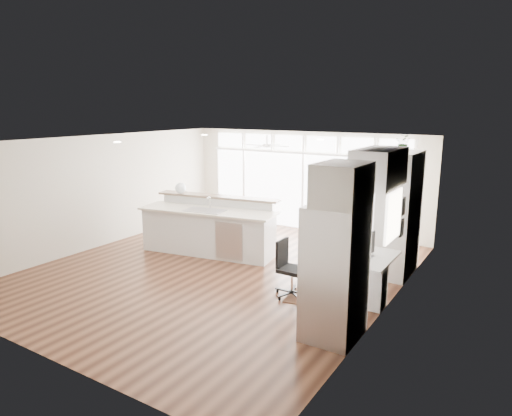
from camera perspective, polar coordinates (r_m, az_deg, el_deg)
The scene contains 24 objects.
floor at distance 9.68m, azimuth -4.66°, elevation -7.80°, with size 7.00×8.00×0.02m, color #3B1E12.
ceiling at distance 9.10m, azimuth -4.96°, elevation 8.41°, with size 7.00×8.00×0.02m, color white.
wall_back at distance 12.67m, azimuth 6.08°, elevation 3.39°, with size 7.00×0.04×2.70m, color beige.
wall_front at distance 6.66m, azimuth -25.97°, elevation -6.23°, with size 7.00×0.04×2.70m, color beige.
wall_left at distance 11.70m, azimuth -18.70°, elevation 2.04°, with size 0.04×8.00×2.70m, color beige.
wall_right at distance 7.78m, azimuth 16.38°, elevation -2.86°, with size 0.04×8.00×2.70m, color beige.
glass_wall at distance 12.66m, azimuth 5.93°, elevation 2.02°, with size 5.80×0.06×2.08m, color silver.
transom_row at distance 12.49m, azimuth 6.07°, elevation 8.03°, with size 5.90×0.06×0.40m, color silver.
desk_window at distance 8.02m, azimuth 16.78°, elevation -0.95°, with size 0.04×0.85×0.85m, color white.
ceiling_fan at distance 11.72m, azimuth 1.39°, elevation 8.29°, with size 1.16×1.16×0.32m, color white.
recessed_lights at distance 9.26m, azimuth -4.21°, elevation 8.37°, with size 3.40×3.00×0.02m, color white.
oven_cabinet at distance 9.57m, azimuth 17.41°, elevation -0.70°, with size 0.64×1.20×2.50m, color silver.
desk_nook at distance 8.44m, azimuth 14.10°, elevation -8.43°, with size 0.72×1.30×0.76m, color silver.
upper_cabinets at distance 7.96m, azimuth 15.13°, elevation 4.91°, with size 0.64×1.30×0.64m, color silver.
refrigerator at distance 6.77m, azimuth 9.82°, elevation -7.92°, with size 0.76×0.90×2.00m, color #B8B8BD.
fridge_cabinet at distance 6.42m, azimuth 10.75°, elevation 2.93°, with size 0.64×0.90×0.60m, color silver.
framed_photos at distance 8.64m, azimuth 17.82°, elevation -1.10°, with size 0.06×0.22×0.80m, color black.
kitchen_island at distance 10.61m, azimuth -6.01°, elevation -2.32°, with size 3.22×1.21×1.28m, color silver.
rug at distance 8.35m, azimuth 7.23°, elevation -11.14°, with size 0.96×0.69×0.01m, color #331A10.
office_chair at distance 8.23m, azimuth 4.55°, elevation -7.65°, with size 0.53×0.49×1.02m, color black.
fishbowl at distance 11.25m, azimuth -9.42°, elevation 2.46°, with size 0.27×0.27×0.27m, color white.
monitor at distance 8.28m, azimuth 13.80°, elevation -4.46°, with size 0.09×0.53×0.44m, color black.
keyboard at distance 8.39m, azimuth 12.61°, elevation -5.68°, with size 0.11×0.30×0.01m, color white.
potted_plant at distance 9.37m, azimuth 17.96°, elevation 7.53°, with size 0.29×0.33×0.25m, color #2E5725.
Camera 1 is at (5.45, -7.26, 3.35)m, focal length 32.00 mm.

